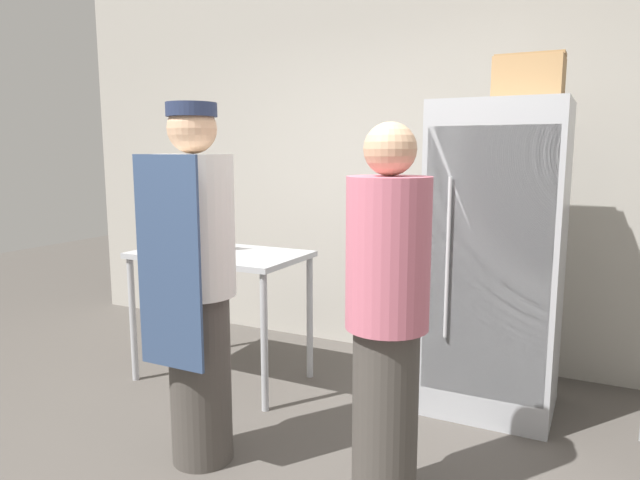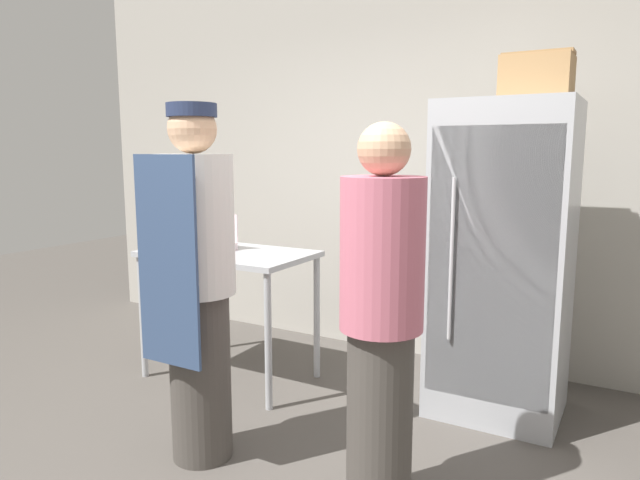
{
  "view_description": "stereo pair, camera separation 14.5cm",
  "coord_description": "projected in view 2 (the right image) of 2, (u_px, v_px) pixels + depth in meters",
  "views": [
    {
      "loc": [
        1.25,
        -1.85,
        1.55
      ],
      "look_at": [
        -0.02,
        0.69,
        1.11
      ],
      "focal_mm": 32.0,
      "sensor_mm": 36.0,
      "label": 1
    },
    {
      "loc": [
        1.38,
        -1.78,
        1.55
      ],
      "look_at": [
        -0.02,
        0.69,
        1.11
      ],
      "focal_mm": 32.0,
      "sensor_mm": 36.0,
      "label": 2
    }
  ],
  "objects": [
    {
      "name": "blender_pitcher",
      "position": [
        197.0,
        228.0,
        4.08
      ],
      "size": [
        0.11,
        0.11,
        0.27
      ],
      "color": "#99999E",
      "rests_on": "prep_counter"
    },
    {
      "name": "cardboard_storage_box",
      "position": [
        537.0,
        77.0,
        3.12
      ],
      "size": [
        0.37,
        0.29,
        0.25
      ],
      "color": "#A87F51",
      "rests_on": "refrigerator"
    },
    {
      "name": "person_customer",
      "position": [
        381.0,
        319.0,
        2.4
      ],
      "size": [
        0.35,
        0.35,
        1.67
      ],
      "color": "#47423D",
      "rests_on": "ground_plane"
    },
    {
      "name": "back_wall",
      "position": [
        432.0,
        153.0,
        4.2
      ],
      "size": [
        6.4,
        0.12,
        3.07
      ],
      "primitive_type": "cube",
      "color": "#ADA89E",
      "rests_on": "ground_plane"
    },
    {
      "name": "person_baker",
      "position": [
        197.0,
        281.0,
        2.8
      ],
      "size": [
        0.38,
        0.39,
        1.78
      ],
      "color": "#47423D",
      "rests_on": "ground_plane"
    },
    {
      "name": "refrigerator",
      "position": [
        502.0,
        261.0,
        3.32
      ],
      "size": [
        0.74,
        0.67,
        1.83
      ],
      "color": "#ADAFB5",
      "rests_on": "ground_plane"
    },
    {
      "name": "donut_box",
      "position": [
        212.0,
        243.0,
        3.86
      ],
      "size": [
        0.3,
        0.2,
        0.24
      ],
      "color": "silver",
      "rests_on": "prep_counter"
    },
    {
      "name": "prep_counter",
      "position": [
        228.0,
        266.0,
        3.85
      ],
      "size": [
        1.13,
        0.66,
        0.89
      ],
      "color": "#ADAFB5",
      "rests_on": "ground_plane"
    }
  ]
}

